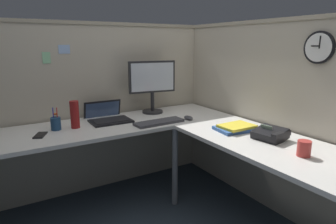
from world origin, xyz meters
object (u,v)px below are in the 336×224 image
object	(u,v)px
pen_cup	(56,123)
keyboard	(159,122)
cell_phone	(40,135)
monitor	(152,83)
coffee_mug	(304,148)
thermos_flask	(75,114)
office_phone	(271,134)
computer_mouse	(188,118)
laptop	(107,117)
book_stack	(235,128)
wall_clock	(319,47)

from	to	relation	value
pen_cup	keyboard	bearing A→B (deg)	-18.00
keyboard	cell_phone	distance (m)	0.93
monitor	pen_cup	xyz separation A→B (m)	(-0.92, -0.12, -0.24)
pen_cup	cell_phone	bearing A→B (deg)	-143.24
coffee_mug	thermos_flask	bearing A→B (deg)	127.61
office_phone	coffee_mug	size ratio (longest dim) A/B	2.38
keyboard	computer_mouse	xyz separation A→B (m)	(0.29, -0.02, 0.01)
computer_mouse	office_phone	bearing A→B (deg)	-76.84
laptop	office_phone	world-z (taller)	laptop
thermos_flask	office_phone	size ratio (longest dim) A/B	0.96
keyboard	cell_phone	xyz separation A→B (m)	(-0.91, 0.16, -0.01)
computer_mouse	book_stack	world-z (taller)	book_stack
laptop	keyboard	distance (m)	0.48
monitor	cell_phone	size ratio (longest dim) A/B	3.47
laptop	coffee_mug	xyz separation A→B (m)	(0.71, -1.44, 0.02)
pen_cup	coffee_mug	distance (m)	1.78
office_phone	wall_clock	size ratio (longest dim) A/B	1.04
book_stack	laptop	bearing A→B (deg)	131.53
keyboard	coffee_mug	bearing A→B (deg)	-72.64
office_phone	coffee_mug	world-z (taller)	office_phone
keyboard	office_phone	size ratio (longest dim) A/B	1.88
laptop	keyboard	world-z (taller)	laptop
keyboard	cell_phone	world-z (taller)	keyboard
laptop	wall_clock	bearing A→B (deg)	-48.65
thermos_flask	wall_clock	xyz separation A→B (m)	(1.39, -1.11, 0.52)
computer_mouse	book_stack	xyz separation A→B (m)	(0.12, -0.46, 0.00)
keyboard	computer_mouse	bearing A→B (deg)	-6.62
monitor	computer_mouse	xyz separation A→B (m)	(0.14, -0.40, -0.28)
thermos_flask	coffee_mug	bearing A→B (deg)	-52.39
coffee_mug	wall_clock	xyz separation A→B (m)	(0.37, 0.21, 0.59)
thermos_flask	coffee_mug	xyz separation A→B (m)	(1.02, -1.32, -0.06)
laptop	pen_cup	distance (m)	0.46
cell_phone	coffee_mug	size ratio (longest dim) A/B	1.50
keyboard	laptop	bearing A→B (deg)	131.28
laptop	keyboard	bearing A→B (deg)	-46.82
computer_mouse	wall_clock	distance (m)	1.15
laptop	computer_mouse	distance (m)	0.72
laptop	computer_mouse	xyz separation A→B (m)	(0.62, -0.38, -0.01)
computer_mouse	pen_cup	bearing A→B (deg)	165.43
cell_phone	thermos_flask	bearing A→B (deg)	40.22
pen_cup	book_stack	xyz separation A→B (m)	(1.19, -0.74, -0.03)
monitor	keyboard	size ratio (longest dim) A/B	1.16
wall_clock	monitor	bearing A→B (deg)	115.96
cell_phone	thermos_flask	size ratio (longest dim) A/B	0.65
coffee_mug	office_phone	bearing A→B (deg)	75.37
computer_mouse	coffee_mug	size ratio (longest dim) A/B	1.08
book_stack	coffee_mug	bearing A→B (deg)	-92.69
cell_phone	book_stack	bearing A→B (deg)	-1.21
cell_phone	office_phone	size ratio (longest dim) A/B	0.63
cell_phone	pen_cup	bearing A→B (deg)	61.37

